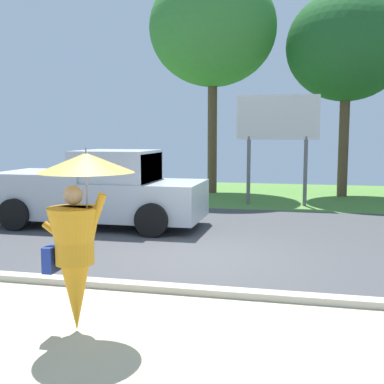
# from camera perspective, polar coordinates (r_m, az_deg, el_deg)

# --- Properties ---
(ground_plane) EXTENTS (40.00, 22.00, 0.20)m
(ground_plane) POSITION_cam_1_polar(r_m,az_deg,el_deg) (11.93, 3.63, -4.44)
(ground_plane) COLOR #424244
(monk_pedestrian) EXTENTS (1.11, 1.08, 2.13)m
(monk_pedestrian) POSITION_cam_1_polar(r_m,az_deg,el_deg) (5.70, -13.20, -4.92)
(monk_pedestrian) COLOR orange
(monk_pedestrian) RESTS_ON ground_plane
(pickup_truck) EXTENTS (5.20, 2.28, 1.88)m
(pickup_truck) POSITION_cam_1_polar(r_m,az_deg,el_deg) (12.31, -10.75, 0.12)
(pickup_truck) COLOR #ADB2BA
(pickup_truck) RESTS_ON ground_plane
(roadside_billboard) EXTENTS (2.60, 0.12, 3.50)m
(roadside_billboard) POSITION_cam_1_polar(r_m,az_deg,el_deg) (15.83, 9.97, 7.69)
(roadside_billboard) COLOR slate
(roadside_billboard) RESTS_ON ground_plane
(tree_left_far) EXTENTS (4.78, 4.78, 8.40)m
(tree_left_far) POSITION_cam_1_polar(r_m,az_deg,el_deg) (19.32, 2.45, 18.54)
(tree_left_far) COLOR brown
(tree_left_far) RESTS_ON ground_plane
(tree_center_back) EXTENTS (4.30, 4.30, 7.35)m
(tree_center_back) POSITION_cam_1_polar(r_m,az_deg,el_deg) (18.91, 17.68, 15.92)
(tree_center_back) COLOR brown
(tree_center_back) RESTS_ON ground_plane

